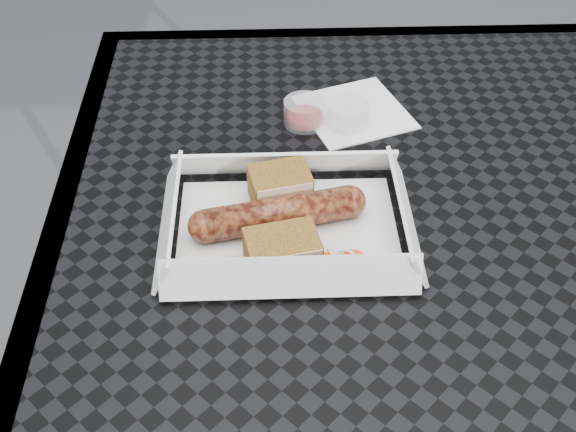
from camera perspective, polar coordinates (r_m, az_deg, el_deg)
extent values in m
cube|color=black|center=(0.77, 11.20, -0.32)|extent=(0.80, 0.80, 0.01)
cube|color=black|center=(1.08, 7.42, 13.58)|extent=(0.80, 0.03, 0.03)
cube|color=black|center=(0.79, -17.63, -1.38)|extent=(0.03, 0.80, 0.03)
cylinder|color=black|center=(1.27, -9.62, -2.12)|extent=(0.03, 0.03, 0.73)
cylinder|color=black|center=(1.36, 20.94, -1.29)|extent=(0.03, 0.03, 0.73)
cube|color=white|center=(0.73, -0.03, -1.08)|extent=(0.22, 0.15, 0.00)
cylinder|color=brown|center=(0.72, -0.76, 0.18)|extent=(0.15, 0.06, 0.03)
sphere|color=brown|center=(0.73, 4.87, 1.14)|extent=(0.03, 0.03, 0.03)
sphere|color=brown|center=(0.71, -6.59, -0.82)|extent=(0.03, 0.03, 0.03)
cube|color=olive|center=(0.75, -0.64, 2.34)|extent=(0.07, 0.06, 0.04)
cube|color=olive|center=(0.68, -0.45, -2.76)|extent=(0.08, 0.06, 0.03)
cylinder|color=#FF420B|center=(0.69, 3.85, -3.71)|extent=(0.02, 0.02, 0.00)
torus|color=white|center=(0.69, 4.56, -4.02)|extent=(0.02, 0.02, 0.00)
cube|color=#B2D17F|center=(0.70, 4.74, -3.55)|extent=(0.02, 0.02, 0.00)
cube|color=white|center=(0.90, 5.24, 8.19)|extent=(0.15, 0.15, 0.00)
cylinder|color=#980F0B|center=(0.87, 1.32, 8.18)|extent=(0.05, 0.05, 0.03)
cylinder|color=silver|center=(0.87, 4.74, 8.01)|extent=(0.05, 0.05, 0.03)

